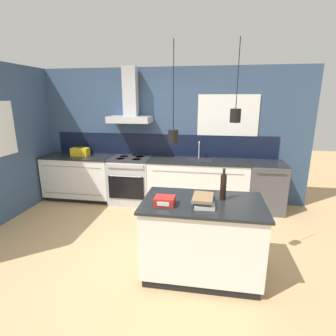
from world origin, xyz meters
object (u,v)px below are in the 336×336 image
Objects in this scene: yellow_toolbox at (80,152)px; oven_range at (131,180)px; book_stack at (204,201)px; red_supply_box at (165,201)px; bottle_on_island at (223,186)px; dishwasher at (265,187)px.

oven_range is at bearing -0.24° from yellow_toolbox.
book_stack is at bearing -55.00° from oven_range.
red_supply_box is (1.07, -2.18, 0.50)m from oven_range.
oven_range is at bearing 131.48° from bottle_on_island.
oven_range is at bearing 125.00° from book_stack.
book_stack is (1.49, -2.12, 0.51)m from oven_range.
yellow_toolbox is (-1.04, 0.00, 0.54)m from oven_range.
bottle_on_island reaches higher than book_stack.
oven_range and dishwasher have the same top height.
dishwasher is 2.70m from red_supply_box.
bottle_on_island is (-0.87, -1.92, 0.61)m from dishwasher.
red_supply_box is at bearing -63.87° from oven_range.
bottle_on_island is 1.68× the size of red_supply_box.
yellow_toolbox reaches higher than oven_range.
oven_range is 2.64m from book_stack.
yellow_toolbox is (-2.11, 2.19, 0.04)m from red_supply_box.
book_stack is at bearing -135.83° from bottle_on_island.
oven_range is 2.84× the size of book_stack.
red_supply_box is (-0.63, -0.26, -0.11)m from bottle_on_island.
bottle_on_island reaches higher than red_supply_box.
book_stack is (-0.21, -0.20, -0.10)m from bottle_on_island.
red_supply_box is at bearing -46.06° from yellow_toolbox.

